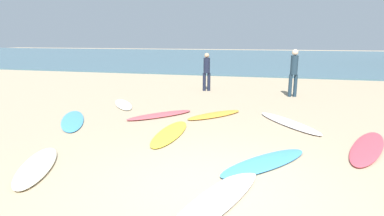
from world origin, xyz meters
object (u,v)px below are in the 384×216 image
(surfboard_10, at_px, (265,162))
(surfboard_2, at_px, (73,120))
(surfboard_3, at_px, (123,104))
(beachgoer_mid, at_px, (294,70))
(surfboard_8, at_px, (160,115))
(surfboard_4, at_px, (37,166))
(surfboard_0, at_px, (368,147))
(surfboard_7, at_px, (215,115))
(surfboard_9, at_px, (288,123))
(surfboard_5, at_px, (170,133))
(beachgoer_near, at_px, (207,70))
(surfboard_6, at_px, (218,199))

(surfboard_10, bearing_deg, surfboard_2, 20.97)
(surfboard_3, xyz_separation_m, surfboard_10, (4.91, -4.05, 0.00))
(surfboard_2, distance_m, beachgoer_mid, 8.32)
(surfboard_8, bearing_deg, surfboard_10, -0.75)
(surfboard_3, bearing_deg, surfboard_4, 64.96)
(surfboard_3, height_order, surfboard_10, surfboard_10)
(surfboard_8, relative_size, surfboard_10, 0.98)
(surfboard_0, relative_size, surfboard_3, 1.32)
(surfboard_0, bearing_deg, surfboard_7, -6.67)
(surfboard_9, bearing_deg, surfboard_5, -4.67)
(surfboard_2, distance_m, surfboard_10, 5.59)
(surfboard_0, relative_size, surfboard_10, 1.18)
(surfboard_2, distance_m, surfboard_4, 3.23)
(surfboard_8, bearing_deg, beachgoer_mid, 89.07)
(surfboard_2, relative_size, surfboard_7, 1.23)
(surfboard_10, bearing_deg, beachgoer_mid, -57.91)
(surfboard_8, height_order, surfboard_10, surfboard_8)
(surfboard_0, relative_size, beachgoer_near, 1.56)
(surfboard_7, bearing_deg, surfboard_6, 140.97)
(surfboard_7, bearing_deg, surfboard_2, 63.30)
(surfboard_2, distance_m, surfboard_8, 2.47)
(beachgoer_mid, bearing_deg, surfboard_0, 89.09)
(surfboard_9, bearing_deg, surfboard_4, 7.43)
(surfboard_0, height_order, surfboard_7, surfboard_7)
(surfboard_7, bearing_deg, beachgoer_near, -35.04)
(surfboard_5, xyz_separation_m, surfboard_6, (1.66, -2.82, 0.00))
(surfboard_3, distance_m, surfboard_10, 6.37)
(surfboard_6, bearing_deg, surfboard_5, -38.96)
(surfboard_5, xyz_separation_m, surfboard_8, (-0.84, 1.61, 0.01))
(surfboard_3, bearing_deg, beachgoer_mid, 173.39)
(surfboard_10, bearing_deg, surfboard_6, 106.85)
(surfboard_2, height_order, surfboard_4, surfboard_4)
(surfboard_10, bearing_deg, surfboard_3, -0.39)
(beachgoer_mid, bearing_deg, surfboard_6, 67.66)
(surfboard_2, xyz_separation_m, surfboard_7, (3.76, 1.60, 0.01))
(beachgoer_near, bearing_deg, surfboard_7, 90.65)
(surfboard_7, xyz_separation_m, beachgoer_mid, (2.44, 3.85, 1.02))
(surfboard_4, distance_m, surfboard_10, 4.16)
(surfboard_6, xyz_separation_m, beachgoer_near, (-2.08, 9.26, 0.88))
(surfboard_4, height_order, surfboard_10, surfboard_4)
(surfboard_4, height_order, surfboard_5, surfboard_4)
(surfboard_4, bearing_deg, surfboard_8, 52.27)
(surfboard_8, xyz_separation_m, surfboard_10, (3.12, -2.90, -0.01))
(surfboard_7, xyz_separation_m, surfboard_9, (2.11, -0.39, 0.00))
(surfboard_8, relative_size, surfboard_9, 0.87)
(surfboard_5, height_order, surfboard_7, surfboard_7)
(surfboard_5, xyz_separation_m, surfboard_10, (2.28, -1.29, 0.00))
(surfboard_0, xyz_separation_m, surfboard_9, (-1.53, 1.59, 0.01))
(surfboard_9, distance_m, beachgoer_near, 5.85)
(surfboard_9, height_order, beachgoer_mid, beachgoer_mid)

